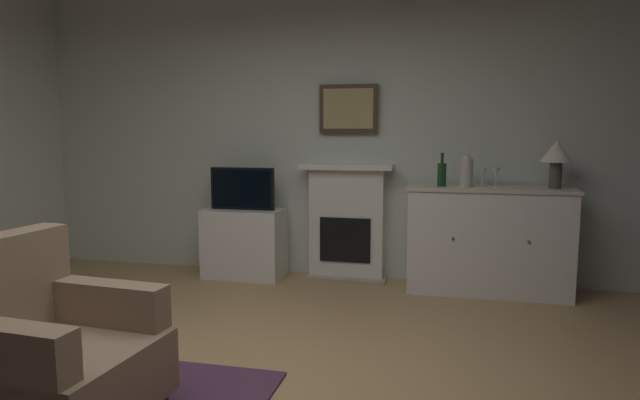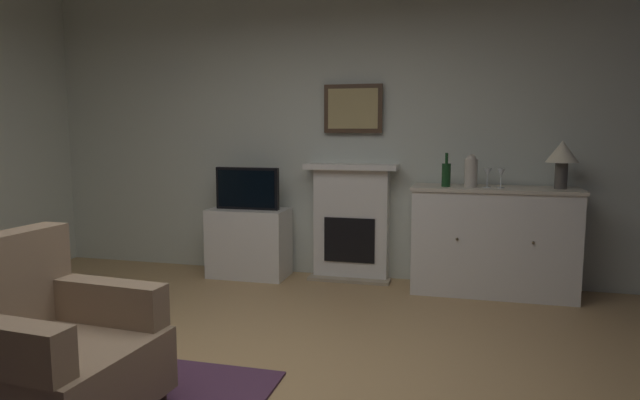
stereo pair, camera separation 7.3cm
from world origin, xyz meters
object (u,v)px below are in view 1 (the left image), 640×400
framed_picture (348,109)px  table_lamp (556,155)px  tv_set (242,189)px  sideboard_cabinet (488,240)px  armchair (47,352)px  tv_cabinet (244,243)px  fireplace_unit (347,222)px  wine_glass_center (496,173)px  wine_bottle (442,174)px  vase_decorative (466,171)px  wine_glass_left (483,173)px

framed_picture → table_lamp: (1.80, -0.22, -0.40)m
framed_picture → tv_set: bearing=-166.7°
sideboard_cabinet → armchair: sideboard_cabinet is taller
framed_picture → sideboard_cabinet: (1.28, -0.22, -1.15)m
table_lamp → tv_cabinet: table_lamp is taller
table_lamp → fireplace_unit: bearing=174.4°
table_lamp → wine_glass_center: bearing=-174.5°
wine_bottle → tv_set: size_ratio=0.47×
table_lamp → tv_cabinet: 2.91m
tv_cabinet → sideboard_cabinet: bearing=-0.4°
tv_cabinet → armchair: armchair is taller
fireplace_unit → table_lamp: (1.80, -0.18, 0.66)m
vase_decorative → wine_glass_left: bearing=3.1°
framed_picture → tv_cabinet: framed_picture is taller
wine_glass_center → tv_cabinet: (-2.30, 0.06, -0.72)m
fireplace_unit → framed_picture: (0.00, 0.05, 1.06)m
sideboard_cabinet → tv_set: size_ratio=2.24×
tv_cabinet → tv_set: bearing=-90.0°
wine_glass_center → tv_cabinet: size_ratio=0.22×
framed_picture → tv_set: 1.25m
sideboard_cabinet → armchair: (-2.16, -2.80, -0.08)m
fireplace_unit → wine_glass_left: bearing=-10.3°
wine_bottle → tv_set: bearing=178.8°
armchair → wine_glass_left: bearing=52.8°
tv_cabinet → tv_set: tv_set is taller
tv_cabinet → tv_set: 0.53m
table_lamp → wine_bottle: size_ratio=1.38×
fireplace_unit → tv_cabinet: bearing=-170.6°
vase_decorative → table_lamp: bearing=4.0°
framed_picture → sideboard_cabinet: size_ratio=0.40×
sideboard_cabinet → wine_bottle: wine_bottle is taller
wine_glass_center → fireplace_unit: bearing=170.4°
vase_decorative → framed_picture: bearing=165.8°
sideboard_cabinet → table_lamp: bearing=0.0°
sideboard_cabinet → wine_glass_left: 0.59m
wine_bottle → wine_glass_left: bearing=0.6°
vase_decorative → armchair: bearing=-125.5°
framed_picture → armchair: bearing=-106.3°
vase_decorative → wine_bottle: bearing=178.9°
wine_glass_left → tv_set: (-2.19, 0.03, -0.19)m
table_lamp → tv_set: table_lamp is taller
wine_glass_left → tv_set: wine_glass_left is taller
sideboard_cabinet → wine_bottle: 0.70m
tv_set → sideboard_cabinet: bearing=0.2°
wine_glass_left → armchair: wine_glass_left is taller
table_lamp → wine_glass_left: size_ratio=2.42×
table_lamp → wine_bottle: bearing=-177.1°
wine_bottle → armchair: (-1.75, -2.75, -0.66)m
wine_bottle → wine_glass_center: wine_bottle is taller
wine_bottle → vase_decorative: size_ratio=1.03×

